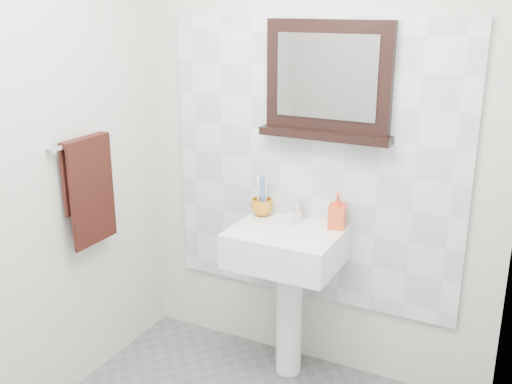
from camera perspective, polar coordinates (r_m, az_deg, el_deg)
back_wall at (r=3.12m, az=5.48°, el=4.39°), size 2.00×0.01×2.50m
left_wall at (r=2.81m, az=-22.89°, el=1.55°), size 0.01×2.20×2.50m
right_wall at (r=1.87m, az=21.80°, el=-6.20°), size 0.01×2.20×2.50m
splashback at (r=3.13m, az=5.34°, el=2.57°), size 1.60×0.02×1.50m
pedestal_sink at (r=3.12m, az=2.94°, el=-6.70°), size 0.55×0.44×0.96m
toothbrush_cup at (r=3.22m, az=0.57°, el=-1.45°), size 0.13×0.13×0.09m
toothbrushes at (r=3.20m, az=0.63°, el=-0.16°), size 0.05×0.04×0.21m
soap_dispenser at (r=3.06m, az=7.77°, el=-1.78°), size 0.10×0.10×0.19m
framed_mirror at (r=2.99m, az=6.86°, el=10.25°), size 0.68×0.11×0.58m
towel_bar at (r=3.06m, az=-16.05°, el=4.66°), size 0.07×0.40×0.03m
hand_towel at (r=3.11m, az=-15.63°, el=0.87°), size 0.06×0.30×0.55m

